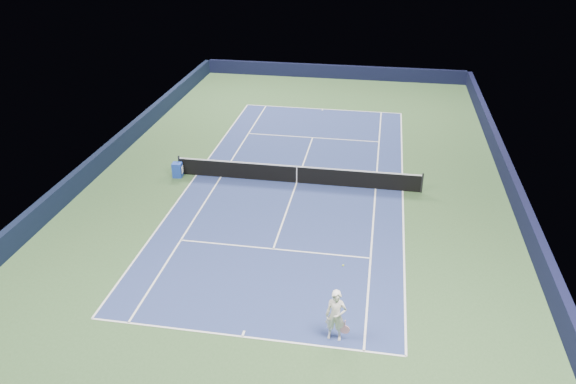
# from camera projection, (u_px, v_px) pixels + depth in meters

# --- Properties ---
(ground) EXTENTS (40.00, 40.00, 0.00)m
(ground) POSITION_uv_depth(u_px,v_px,m) (297.00, 183.00, 29.45)
(ground) COLOR #314F2B
(ground) RESTS_ON ground
(wall_far) EXTENTS (22.00, 0.35, 1.10)m
(wall_far) POSITION_uv_depth(u_px,v_px,m) (334.00, 72.00, 46.53)
(wall_far) COLOR black
(wall_far) RESTS_ON ground
(wall_right) EXTENTS (0.35, 40.00, 1.10)m
(wall_right) POSITION_uv_depth(u_px,v_px,m) (514.00, 189.00, 27.57)
(wall_right) COLOR black
(wall_right) RESTS_ON ground
(wall_left) EXTENTS (0.35, 40.00, 1.10)m
(wall_left) POSITION_uv_depth(u_px,v_px,m) (102.00, 159.00, 30.82)
(wall_left) COLOR black
(wall_left) RESTS_ON ground
(court_surface) EXTENTS (10.97, 23.77, 0.01)m
(court_surface) POSITION_uv_depth(u_px,v_px,m) (297.00, 183.00, 29.45)
(court_surface) COLOR navy
(court_surface) RESTS_ON ground
(baseline_far) EXTENTS (10.97, 0.08, 0.00)m
(baseline_far) POSITION_uv_depth(u_px,v_px,m) (323.00, 109.00, 39.84)
(baseline_far) COLOR white
(baseline_far) RESTS_ON ground
(baseline_near) EXTENTS (10.97, 0.08, 0.00)m
(baseline_near) POSITION_uv_depth(u_px,v_px,m) (242.00, 337.00, 19.06)
(baseline_near) COLOR white
(baseline_near) RESTS_ON ground
(sideline_doubles_right) EXTENTS (0.08, 23.77, 0.00)m
(sideline_doubles_right) POSITION_uv_depth(u_px,v_px,m) (403.00, 191.00, 28.62)
(sideline_doubles_right) COLOR white
(sideline_doubles_right) RESTS_ON ground
(sideline_doubles_left) EXTENTS (0.08, 23.77, 0.00)m
(sideline_doubles_left) POSITION_uv_depth(u_px,v_px,m) (196.00, 175.00, 30.27)
(sideline_doubles_left) COLOR white
(sideline_doubles_left) RESTS_ON ground
(sideline_singles_right) EXTENTS (0.08, 23.77, 0.00)m
(sideline_singles_right) POSITION_uv_depth(u_px,v_px,m) (376.00, 189.00, 28.83)
(sideline_singles_right) COLOR white
(sideline_singles_right) RESTS_ON ground
(sideline_singles_left) EXTENTS (0.08, 23.77, 0.00)m
(sideline_singles_left) POSITION_uv_depth(u_px,v_px,m) (221.00, 177.00, 30.07)
(sideline_singles_left) COLOR white
(sideline_singles_left) RESTS_ON ground
(service_line_far) EXTENTS (8.23, 0.08, 0.00)m
(service_line_far) POSITION_uv_depth(u_px,v_px,m) (313.00, 138.00, 35.04)
(service_line_far) COLOR white
(service_line_far) RESTS_ON ground
(service_line_near) EXTENTS (8.23, 0.08, 0.00)m
(service_line_near) POSITION_uv_depth(u_px,v_px,m) (273.00, 249.00, 23.85)
(service_line_near) COLOR white
(service_line_near) RESTS_ON ground
(center_service_line) EXTENTS (0.08, 12.80, 0.00)m
(center_service_line) POSITION_uv_depth(u_px,v_px,m) (297.00, 183.00, 29.45)
(center_service_line) COLOR white
(center_service_line) RESTS_ON ground
(center_mark_far) EXTENTS (0.08, 0.30, 0.00)m
(center_mark_far) POSITION_uv_depth(u_px,v_px,m) (322.00, 110.00, 39.70)
(center_mark_far) COLOR white
(center_mark_far) RESTS_ON ground
(center_mark_near) EXTENTS (0.08, 0.30, 0.00)m
(center_mark_near) POSITION_uv_depth(u_px,v_px,m) (243.00, 334.00, 19.19)
(center_mark_near) COLOR white
(center_mark_near) RESTS_ON ground
(tennis_net) EXTENTS (12.90, 0.10, 1.07)m
(tennis_net) POSITION_uv_depth(u_px,v_px,m) (297.00, 174.00, 29.22)
(tennis_net) COLOR black
(tennis_net) RESTS_ON ground
(sponsor_cube) EXTENTS (0.59, 0.48, 0.80)m
(sponsor_cube) POSITION_uv_depth(u_px,v_px,m) (177.00, 170.00, 29.92)
(sponsor_cube) COLOR #1C3CA8
(sponsor_cube) RESTS_ON ground
(tennis_player) EXTENTS (0.86, 1.29, 2.33)m
(tennis_player) POSITION_uv_depth(u_px,v_px,m) (336.00, 316.00, 18.57)
(tennis_player) COLOR white
(tennis_player) RESTS_ON ground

